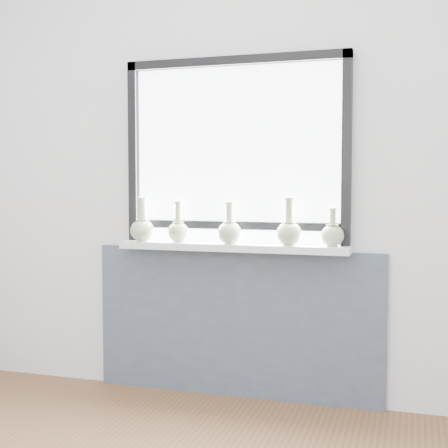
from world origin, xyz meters
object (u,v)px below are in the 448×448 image
(windowsill, at_px, (232,247))
(vase_d, at_px, (289,231))
(vase_c, at_px, (229,231))
(vase_e, at_px, (332,234))
(vase_b, at_px, (178,230))
(vase_a, at_px, (142,227))

(windowsill, xyz_separation_m, vase_d, (0.33, -0.02, 0.10))
(windowsill, relative_size, vase_d, 5.04)
(vase_c, bearing_deg, windowsill, 70.52)
(vase_e, bearing_deg, vase_c, -177.73)
(vase_d, distance_m, vase_e, 0.23)
(vase_e, bearing_deg, windowsill, 179.68)
(vase_b, distance_m, vase_c, 0.32)
(vase_b, height_order, vase_e, vase_b)
(vase_c, distance_m, vase_e, 0.57)
(vase_a, bearing_deg, vase_c, -0.12)
(vase_a, distance_m, vase_d, 0.87)
(vase_d, height_order, vase_e, vase_d)
(vase_a, bearing_deg, vase_d, 0.17)
(vase_b, xyz_separation_m, vase_d, (0.65, -0.02, 0.01))
(vase_e, bearing_deg, vase_a, -178.88)
(vase_a, relative_size, vase_b, 1.09)
(windowsill, height_order, vase_a, vase_a)
(vase_a, xyz_separation_m, vase_c, (0.53, -0.00, -0.01))
(vase_d, bearing_deg, vase_b, 178.41)
(vase_c, bearing_deg, vase_b, 176.04)
(vase_a, height_order, vase_b, vase_a)
(windowsill, relative_size, vase_a, 5.12)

